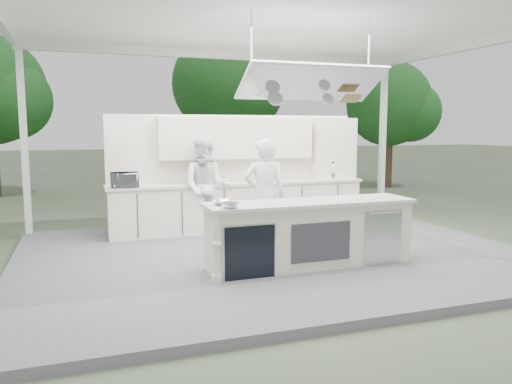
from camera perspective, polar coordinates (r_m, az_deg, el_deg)
name	(u,v)px	position (r m, az deg, el deg)	size (l,w,h in m)	color
ground	(274,259)	(8.20, 2.12, -7.64)	(90.00, 90.00, 0.00)	#4B583D
stage_deck	(274,255)	(8.18, 2.13, -7.24)	(8.00, 6.00, 0.12)	#59595D
tent	(276,23)	(8.07, 2.31, 18.72)	(8.20, 6.20, 3.86)	white
demo_island	(309,233)	(7.31, 6.07, -4.72)	(3.10, 0.79, 0.95)	white
back_counter	(239,206)	(9.83, -1.92, -1.57)	(5.08, 0.72, 0.95)	white
back_wall_unit	(257,155)	(10.07, 0.11, 4.24)	(5.05, 0.48, 2.25)	white
tree_cluster	(164,93)	(17.40, -10.42, 11.07)	(19.55, 9.40, 5.85)	#4A3525
head_chef	(264,196)	(8.02, 0.98, -0.43)	(0.67, 0.44, 1.83)	white
sous_chef	(206,187)	(9.24, -5.70, 0.60)	(0.89, 0.70, 1.84)	silver
toaster_oven	(124,180)	(9.14, -14.81, 1.35)	(0.48, 0.33, 0.27)	#AEB0B5
bowl_large	(222,202)	(6.86, -3.86, -1.18)	(0.28, 0.28, 0.07)	silver
bowl_small	(230,205)	(6.56, -2.96, -1.53)	(0.24, 0.24, 0.08)	silver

